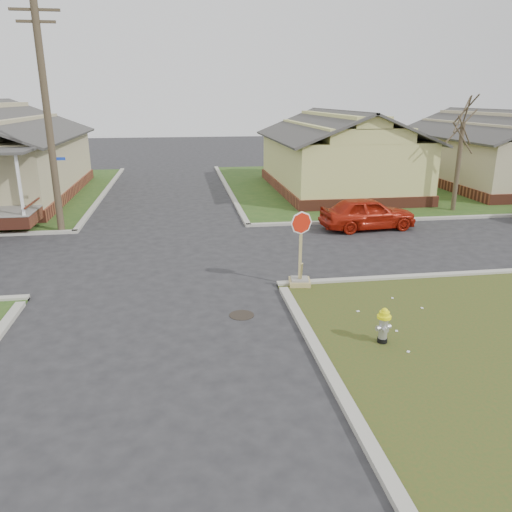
{
  "coord_description": "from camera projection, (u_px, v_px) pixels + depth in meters",
  "views": [
    {
      "loc": [
        0.81,
        -12.17,
        5.36
      ],
      "look_at": [
        2.8,
        1.0,
        1.1
      ],
      "focal_mm": 35.0,
      "sensor_mm": 36.0,
      "label": 1
    }
  ],
  "objects": [
    {
      "name": "side_house_tan",
      "position": [
        494.0,
        151.0,
        30.69
      ],
      "size": [
        7.6,
        11.6,
        4.7
      ],
      "color": "brown",
      "rests_on": "ground"
    },
    {
      "name": "stop_sign",
      "position": [
        300.0,
        269.0,
        14.64
      ],
      "size": [
        0.63,
        0.62,
        2.22
      ],
      "rotation": [
        0.0,
        0.0,
        -0.15
      ],
      "color": "tan",
      "rests_on": "ground"
    },
    {
      "name": "curbs",
      "position": [
        161.0,
        255.0,
        17.69
      ],
      "size": [
        80.0,
        40.0,
        0.12
      ],
      "primitive_type": null,
      "color": "#ADAA9C",
      "rests_on": "ground"
    },
    {
      "name": "side_house_yellow",
      "position": [
        338.0,
        153.0,
        29.27
      ],
      "size": [
        7.6,
        11.6,
        4.7
      ],
      "color": "brown",
      "rests_on": "ground"
    },
    {
      "name": "fire_hydrant",
      "position": [
        384.0,
        324.0,
        11.17
      ],
      "size": [
        0.31,
        0.31,
        0.84
      ],
      "rotation": [
        0.0,
        0.0,
        0.19
      ],
      "color": "black",
      "rests_on": "ground"
    },
    {
      "name": "tree_mid_right",
      "position": [
        458.0,
        167.0,
        23.92
      ],
      "size": [
        0.22,
        0.22,
        4.2
      ],
      "primitive_type": "cylinder",
      "color": "#3B2E22",
      "rests_on": "verge_far_right"
    },
    {
      "name": "verge_far_right",
      "position": [
        504.0,
        181.0,
        33.05
      ],
      "size": [
        37.0,
        19.0,
        0.05
      ],
      "primitive_type": "cube",
      "color": "#274A1A",
      "rests_on": "ground"
    },
    {
      "name": "manhole",
      "position": [
        242.0,
        315.0,
        12.82
      ],
      "size": [
        0.64,
        0.64,
        0.01
      ],
      "primitive_type": "cylinder",
      "color": "black",
      "rests_on": "ground"
    },
    {
      "name": "red_sedan",
      "position": [
        368.0,
        213.0,
        21.01
      ],
      "size": [
        4.13,
        1.94,
        1.36
      ],
      "primitive_type": "imported",
      "rotation": [
        0.0,
        0.0,
        1.66
      ],
      "color": "#A71C0B",
      "rests_on": "ground"
    },
    {
      "name": "utility_pole",
      "position": [
        48.0,
        116.0,
        19.34
      ],
      "size": [
        1.8,
        0.28,
        9.0
      ],
      "color": "#3B2E22",
      "rests_on": "ground"
    },
    {
      "name": "ground",
      "position": [
        156.0,
        313.0,
        12.98
      ],
      "size": [
        120.0,
        120.0,
        0.0
      ],
      "primitive_type": "plane",
      "color": "#242426",
      "rests_on": "ground"
    }
  ]
}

